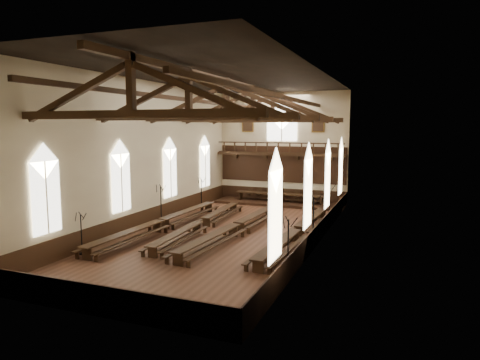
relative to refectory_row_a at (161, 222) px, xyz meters
The scene contains 21 objects.
ground 4.49m from the refectory_row_a, 11.66° to the left, with size 26.00×26.00×0.00m, color brown.
room_walls 7.39m from the refectory_row_a, 11.66° to the left, with size 26.00×26.00×26.00m.
wainscot_band 4.45m from the refectory_row_a, 11.66° to the left, with size 12.00×26.00×1.20m.
side_windows 5.47m from the refectory_row_a, 11.66° to the left, with size 11.85×19.80×4.50m.
end_window 15.93m from the refectory_row_a, 72.46° to the left, with size 2.80×0.12×3.80m.
minstrels_gallery 14.63m from the refectory_row_a, 72.17° to the left, with size 11.80×1.24×3.70m.
portraits 15.88m from the refectory_row_a, 72.46° to the left, with size 7.75×0.09×1.45m.
roof_trusses 8.86m from the refectory_row_a, 11.66° to the left, with size 11.70×25.70×2.80m.
refectory_row_a is the anchor object (origin of this frame).
refectory_row_b 2.66m from the refectory_row_a, 27.65° to the left, with size 1.73×13.83×0.68m.
refectory_row_c 5.15m from the refectory_row_a, ahead, with size 1.96×14.54×0.76m.
refectory_row_d 9.06m from the refectory_row_a, ahead, with size 1.73×14.15×0.72m.
dais 13.16m from the refectory_row_a, 69.23° to the left, with size 11.40×3.20×0.21m, color #321D0F.
high_table 13.16m from the refectory_row_a, 69.23° to the left, with size 8.16×1.08×0.76m.
high_chairs 13.90m from the refectory_row_a, 70.39° to the left, with size 6.76×0.46×1.02m.
candelabrum_left_near 6.28m from the refectory_row_a, 100.92° to the right, with size 0.63×0.71×2.33m.
candelabrum_left_mid 2.29m from the refectory_row_a, 121.67° to the left, with size 0.79×0.85×2.80m.
candelabrum_left_far 8.49m from the refectory_row_a, 98.05° to the left, with size 0.70×0.81×2.62m.
candelabrum_right_near 10.97m from the refectory_row_a, 25.39° to the right, with size 0.74×0.82×2.66m.
candelabrum_right_mid 10.00m from the refectory_row_a, ahead, with size 0.83×0.85×2.84m.
candelabrum_right_far 12.16m from the refectory_row_a, 35.40° to the left, with size 0.78×0.84×2.77m.
Camera 1 is at (10.58, -24.97, 6.90)m, focal length 32.00 mm.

